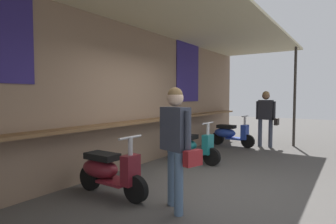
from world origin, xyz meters
The scene contains 7 objects.
ground_plane centered at (0.00, 0.00, 0.00)m, with size 33.14×33.14×0.00m, color #474442.
market_stall_facade centered at (0.00, 1.80, 1.87)m, with size 11.84×2.83×3.33m.
scooter_maroon centered at (-1.31, 1.08, 0.39)m, with size 0.46×1.40×0.97m.
scooter_teal centered at (1.32, 1.08, 0.39)m, with size 0.47×1.40×0.97m.
scooter_blue centered at (3.88, 1.08, 0.39)m, with size 0.48×1.40×0.97m.
shopper_with_handbag centered at (4.34, 0.11, 1.04)m, with size 0.26×0.66×1.70m.
shopper_browsing centered at (-1.22, -0.12, 1.01)m, with size 0.38×0.67×1.67m.
Camera 1 is at (-4.36, -2.09, 1.55)m, focal length 29.83 mm.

